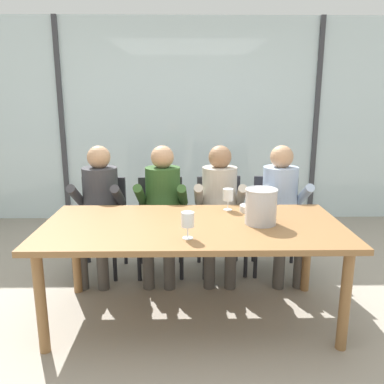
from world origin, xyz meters
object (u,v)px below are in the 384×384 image
object	(u,v)px
person_olive_shirt	(162,203)
person_pale_blue_shirt	(282,202)
chair_center	(220,216)
person_beige_jumper	(220,203)
chair_left_of_center	(161,217)
wine_glass_by_left_taster	(228,195)
wine_glass_near_bucket	(188,220)
tasting_bowl	(249,208)
ice_bucket_primary	(261,206)
dining_table	(193,233)
chair_near_curtain	(102,217)
person_charcoal_jacket	(99,203)
chair_right_of_center	(275,216)

from	to	relation	value
person_olive_shirt	person_pale_blue_shirt	size ratio (longest dim) A/B	1.00
chair_center	person_pale_blue_shirt	distance (m)	0.59
person_beige_jumper	chair_left_of_center	bearing A→B (deg)	170.59
chair_left_of_center	person_pale_blue_shirt	size ratio (longest dim) A/B	0.73
wine_glass_by_left_taster	wine_glass_near_bucket	distance (m)	0.72
chair_left_of_center	tasting_bowl	distance (m)	0.98
person_pale_blue_shirt	ice_bucket_primary	size ratio (longest dim) A/B	4.66
chair_left_of_center	person_pale_blue_shirt	xyz separation A→B (m)	(1.12, -0.12, 0.17)
wine_glass_by_left_taster	tasting_bowl	bearing A→B (deg)	-16.04
dining_table	person_pale_blue_shirt	bearing A→B (deg)	43.27
person_beige_jumper	ice_bucket_primary	bearing A→B (deg)	-70.88
chair_near_curtain	person_beige_jumper	bearing A→B (deg)	-0.76
person_pale_blue_shirt	chair_left_of_center	bearing A→B (deg)	171.38
person_charcoal_jacket	person_olive_shirt	world-z (taller)	same
person_charcoal_jacket	person_pale_blue_shirt	world-z (taller)	same
chair_near_curtain	person_charcoal_jacket	bearing A→B (deg)	-79.70
person_beige_jumper	person_pale_blue_shirt	size ratio (longest dim) A/B	1.00
chair_near_curtain	person_charcoal_jacket	world-z (taller)	person_charcoal_jacket
person_charcoal_jacket	wine_glass_by_left_taster	distance (m)	1.22
dining_table	chair_center	bearing A→B (deg)	73.26
dining_table	chair_center	distance (m)	0.98
dining_table	person_beige_jumper	xyz separation A→B (m)	(0.26, 0.78, 0.02)
chair_right_of_center	ice_bucket_primary	size ratio (longest dim) A/B	3.41
chair_right_of_center	person_charcoal_jacket	distance (m)	1.66
chair_center	ice_bucket_primary	size ratio (longest dim) A/B	3.41
dining_table	wine_glass_near_bucket	world-z (taller)	wine_glass_near_bucket
chair_left_of_center	person_pale_blue_shirt	world-z (taller)	person_pale_blue_shirt
person_olive_shirt	chair_left_of_center	bearing A→B (deg)	105.26
person_charcoal_jacket	wine_glass_by_left_taster	bearing A→B (deg)	-18.06
wine_glass_by_left_taster	chair_near_curtain	bearing A→B (deg)	154.00
dining_table	wine_glass_by_left_taster	distance (m)	0.50
chair_left_of_center	wine_glass_near_bucket	bearing A→B (deg)	-80.18
person_beige_jumper	chair_near_curtain	bearing A→B (deg)	176.25
chair_center	tasting_bowl	bearing A→B (deg)	-79.94
chair_right_of_center	person_pale_blue_shirt	size ratio (longest dim) A/B	0.73
dining_table	ice_bucket_primary	size ratio (longest dim) A/B	8.36
person_charcoal_jacket	wine_glass_by_left_taster	size ratio (longest dim) A/B	6.86
chair_right_of_center	wine_glass_near_bucket	xyz separation A→B (m)	(-0.84, -1.20, 0.35)
chair_left_of_center	tasting_bowl	xyz separation A→B (m)	(0.74, -0.59, 0.25)
person_charcoal_jacket	ice_bucket_primary	xyz separation A→B (m)	(1.32, -0.78, 0.18)
person_charcoal_jacket	person_beige_jumper	xyz separation A→B (m)	(1.10, 0.00, 0.00)
chair_center	person_olive_shirt	size ratio (longest dim) A/B	0.73
chair_near_curtain	ice_bucket_primary	world-z (taller)	ice_bucket_primary
chair_near_curtain	wine_glass_by_left_taster	world-z (taller)	wine_glass_by_left_taster
person_olive_shirt	wine_glass_near_bucket	xyz separation A→B (m)	(0.23, -1.07, 0.18)
person_beige_jumper	person_pale_blue_shirt	xyz separation A→B (m)	(0.57, -0.00, 0.00)
chair_right_of_center	person_beige_jumper	xyz separation A→B (m)	(-0.55, -0.12, 0.17)
person_pale_blue_shirt	chair_near_curtain	bearing A→B (deg)	173.10
dining_table	person_pale_blue_shirt	xyz separation A→B (m)	(0.83, 0.78, 0.02)
chair_right_of_center	wine_glass_near_bucket	bearing A→B (deg)	-118.18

